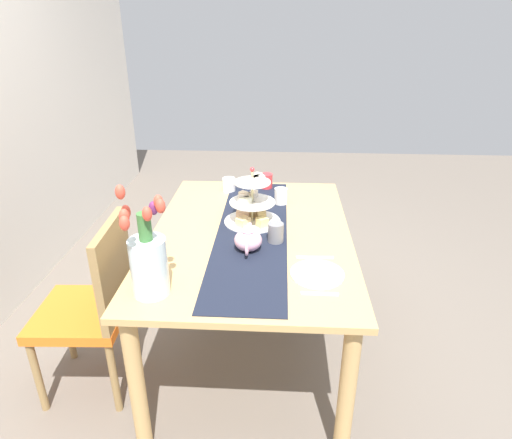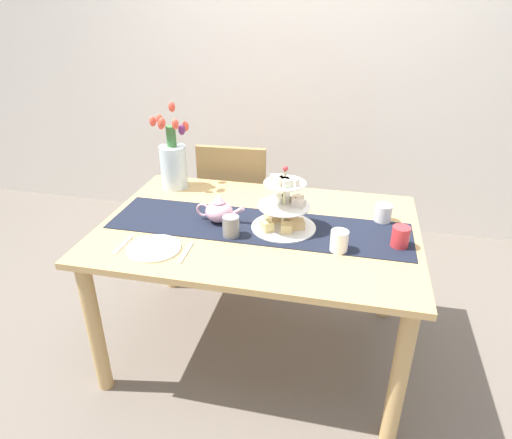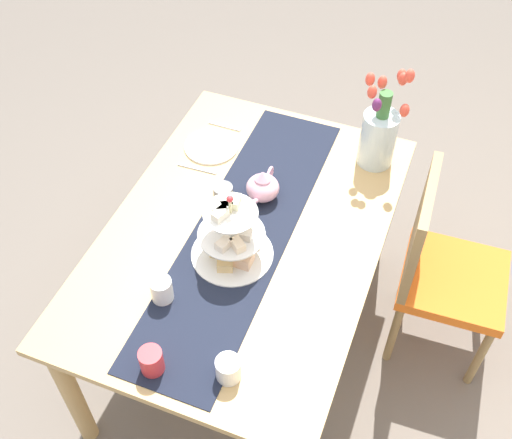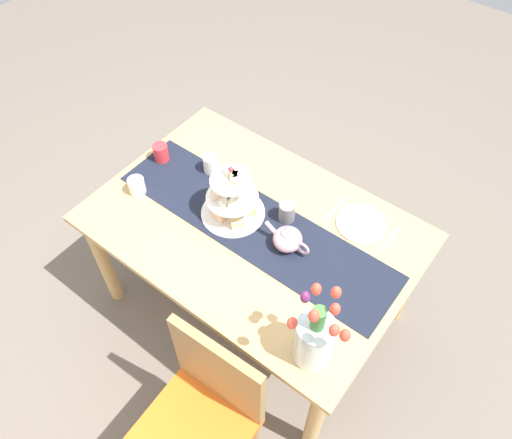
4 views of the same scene
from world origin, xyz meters
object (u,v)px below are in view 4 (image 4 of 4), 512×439
(tiered_cake_stand, at_px, (232,201))
(mug_grey, at_px, (287,212))
(cream_jug, at_px, (137,186))
(mug_orange, at_px, (161,153))
(knife_left, at_px, (334,209))
(dining_table, at_px, (253,239))
(dinner_plate_left, at_px, (361,224))
(chair_left, at_px, (203,412))
(teapot, at_px, (288,239))
(fork_left, at_px, (389,239))
(mug_white_text, at_px, (211,164))
(tulip_vase, at_px, (315,337))

(tiered_cake_stand, relative_size, mug_grey, 3.20)
(cream_jug, bearing_deg, mug_orange, -74.53)
(knife_left, bearing_deg, tiered_cake_stand, 40.55)
(dining_table, xyz_separation_m, mug_grey, (-0.10, -0.13, 0.15))
(dinner_plate_left, bearing_deg, chair_left, 85.54)
(dining_table, relative_size, knife_left, 8.68)
(chair_left, bearing_deg, tiered_cake_stand, -59.37)
(knife_left, distance_m, mug_orange, 0.92)
(teapot, relative_size, dinner_plate_left, 1.04)
(knife_left, relative_size, mug_orange, 1.79)
(tiered_cake_stand, bearing_deg, dining_table, -178.20)
(dinner_plate_left, xyz_separation_m, fork_left, (-0.15, 0.00, -0.00))
(fork_left, height_order, mug_orange, mug_orange)
(chair_left, distance_m, knife_left, 1.07)
(fork_left, xyz_separation_m, knife_left, (0.29, 0.00, 0.00))
(tiered_cake_stand, relative_size, mug_white_text, 3.20)
(cream_jug, bearing_deg, mug_white_text, -120.19)
(cream_jug, height_order, mug_orange, mug_orange)
(tulip_vase, bearing_deg, mug_white_text, -28.38)
(chair_left, bearing_deg, knife_left, -86.48)
(chair_left, relative_size, teapot, 3.82)
(tiered_cake_stand, height_order, dinner_plate_left, tiered_cake_stand)
(chair_left, xyz_separation_m, mug_grey, (0.21, -0.86, 0.29))
(dinner_plate_left, relative_size, mug_grey, 2.42)
(tulip_vase, distance_m, dinner_plate_left, 0.70)
(chair_left, relative_size, tulip_vase, 1.97)
(tulip_vase, bearing_deg, teapot, -44.33)
(dining_table, relative_size, dinner_plate_left, 6.42)
(cream_jug, bearing_deg, tulip_vase, 170.80)
(dining_table, bearing_deg, teapot, 180.00)
(mug_orange, bearing_deg, dinner_plate_left, -166.11)
(dining_table, height_order, teapot, teapot)
(cream_jug, relative_size, mug_white_text, 0.89)
(dining_table, distance_m, tiered_cake_stand, 0.23)
(fork_left, xyz_separation_m, mug_orange, (1.17, 0.25, 0.04))
(mug_orange, bearing_deg, dining_table, 174.94)
(mug_grey, bearing_deg, tiered_cake_stand, 30.80)
(dining_table, height_order, dinner_plate_left, dinner_plate_left)
(tiered_cake_stand, relative_size, fork_left, 2.03)
(mug_grey, xyz_separation_m, mug_white_text, (0.48, -0.02, -0.00))
(teapot, bearing_deg, knife_left, -99.65)
(mug_grey, relative_size, mug_orange, 1.00)
(tulip_vase, relative_size, mug_grey, 4.86)
(tiered_cake_stand, height_order, teapot, tiered_cake_stand)
(tulip_vase, height_order, mug_orange, tulip_vase)
(cream_jug, distance_m, fork_left, 1.21)
(dining_table, height_order, fork_left, fork_left)
(cream_jug, height_order, dinner_plate_left, cream_jug)
(mug_grey, bearing_deg, mug_orange, 5.51)
(tiered_cake_stand, height_order, mug_orange, tiered_cake_stand)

